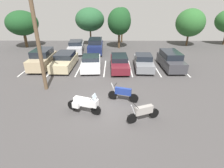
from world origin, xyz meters
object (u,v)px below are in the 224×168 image
object	(u,v)px
motorcycle_third	(143,112)
car_white	(91,62)
car_champagne	(65,61)
car_charcoal	(171,60)
motorcycle_touring	(85,103)
car_far_navy	(96,46)
car_tan	(42,59)
car_far_silver	(76,47)
motorcycle_second	(123,94)
car_grey	(143,62)
car_maroon	(119,63)
utility_pole	(37,37)

from	to	relation	value
motorcycle_third	car_white	size ratio (longest dim) A/B	0.44
car_champagne	car_charcoal	distance (m)	11.26
motorcycle_touring	car_far_navy	size ratio (longest dim) A/B	0.48
car_tan	car_champagne	bearing A→B (deg)	1.54
car_white	car_far_silver	size ratio (longest dim) A/B	0.91
car_charcoal	motorcycle_second	bearing A→B (deg)	-127.79
motorcycle_touring	car_white	xyz separation A→B (m)	(-0.53, 8.23, -0.01)
car_champagne	car_white	distance (m)	2.87
motorcycle_third	car_grey	xyz separation A→B (m)	(1.41, 9.07, 0.14)
car_maroon	car_champagne	bearing A→B (deg)	176.10
car_tan	car_champagne	world-z (taller)	car_tan
car_champagne	car_charcoal	size ratio (longest dim) A/B	1.03
car_maroon	car_far_navy	distance (m)	7.20
motorcycle_third	car_tan	size ratio (longest dim) A/B	0.46
car_champagne	car_charcoal	bearing A→B (deg)	-0.35
car_tan	utility_pole	distance (m)	6.37
car_far_silver	car_far_navy	bearing A→B (deg)	-5.23
motorcycle_third	car_charcoal	size ratio (longest dim) A/B	0.43
motorcycle_second	car_far_silver	distance (m)	14.61
car_white	car_charcoal	world-z (taller)	car_charcoal
motorcycle_third	car_grey	distance (m)	9.18
car_charcoal	car_far_silver	size ratio (longest dim) A/B	0.95
motorcycle_second	utility_pole	distance (m)	7.38
car_tan	car_white	distance (m)	5.21
motorcycle_touring	car_far_silver	distance (m)	15.25
motorcycle_second	car_grey	size ratio (longest dim) A/B	0.47
car_charcoal	car_far_silver	distance (m)	12.96
motorcycle_third	car_far_silver	world-z (taller)	car_far_silver
motorcycle_third	car_champagne	world-z (taller)	car_champagne
car_grey	car_champagne	bearing A→B (deg)	178.14
car_champagne	utility_pole	world-z (taller)	utility_pole
motorcycle_touring	car_grey	size ratio (longest dim) A/B	0.50
car_charcoal	motorcycle_third	bearing A→B (deg)	-114.87
motorcycle_second	car_grey	distance (m)	7.20
motorcycle_touring	car_far_silver	xyz separation A→B (m)	(-3.38, 14.87, 0.10)
car_champagne	car_maroon	xyz separation A→B (m)	(5.83, -0.40, -0.06)
car_tan	car_charcoal	world-z (taller)	car_tan
car_charcoal	motorcycle_touring	bearing A→B (deg)	-133.03
car_far_navy	car_far_silver	bearing A→B (deg)	174.77
motorcycle_second	car_champagne	distance (m)	9.16
car_white	car_grey	size ratio (longest dim) A/B	1.01
car_maroon	utility_pole	bearing A→B (deg)	-142.08
car_champagne	car_far_silver	distance (m)	6.36
car_white	motorcycle_third	bearing A→B (deg)	-65.57
car_tan	car_far_silver	xyz separation A→B (m)	(2.35, 6.42, -0.18)
motorcycle_touring	motorcycle_third	xyz separation A→B (m)	(3.58, -0.83, -0.10)
car_maroon	car_charcoal	xyz separation A→B (m)	(5.44, 0.33, 0.17)
car_white	car_maroon	distance (m)	2.98
car_white	car_champagne	bearing A→B (deg)	174.29
car_far_silver	car_white	bearing A→B (deg)	-66.82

